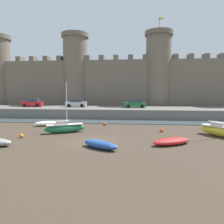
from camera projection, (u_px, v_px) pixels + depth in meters
ground_plane at (91, 141)px, 21.62m from camera, size 160.00×160.00×0.00m
water_channel at (108, 122)px, 34.95m from camera, size 80.00×4.50×0.10m
quay_road at (112, 112)px, 42.05m from camera, size 69.43×10.00×1.75m
castle at (116, 79)px, 50.50m from camera, size 63.69×6.25×21.15m
rowboat_foreground_right at (46, 123)px, 30.87m from camera, size 3.53×2.50×0.72m
rowboat_foreground_left at (100, 144)px, 18.91m from camera, size 3.74×3.00×0.72m
sailboat_foreground_centre at (222, 131)px, 23.65m from camera, size 4.11×5.27×6.20m
sailboat_near_channel_right at (65, 128)px, 25.95m from camera, size 4.82×3.30×6.05m
rowboat_midflat_right at (172, 141)px, 20.22m from camera, size 4.19×3.20×0.66m
mooring_buoy_near_channel at (21, 136)px, 23.12m from camera, size 0.46×0.46×0.46m
mooring_buoy_off_centre at (105, 124)px, 31.31m from camera, size 0.48×0.48×0.48m
mooring_buoy_mid_mud at (162, 130)px, 26.37m from camera, size 0.43×0.43×0.43m
car_quay_west at (32, 103)px, 44.13m from camera, size 4.21×2.11×1.62m
car_quay_centre_west at (76, 103)px, 43.48m from camera, size 4.21×2.11×1.62m
car_quay_east at (135, 104)px, 41.78m from camera, size 4.21×2.11×1.62m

